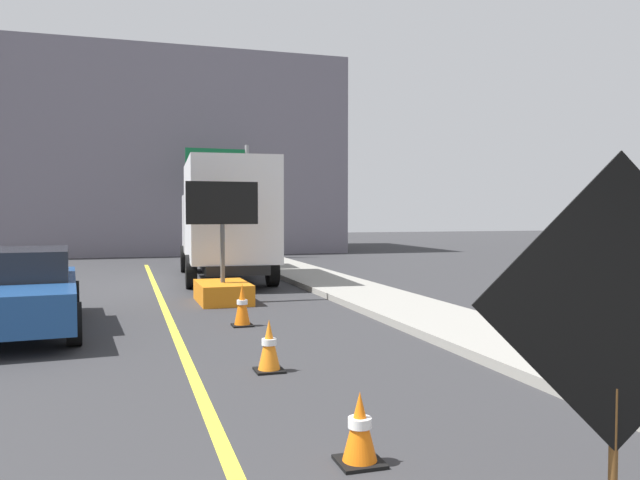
# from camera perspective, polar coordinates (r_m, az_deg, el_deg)

# --- Properties ---
(sidewalk_curb) EXTENTS (1.93, 48.00, 0.14)m
(sidewalk_curb) POSITION_cam_1_polar(r_m,az_deg,el_deg) (9.15, 20.02, -9.88)
(sidewalk_curb) COLOR gray
(sidewalk_curb) RESTS_ON ground
(lane_center_stripe) EXTENTS (0.14, 36.00, 0.01)m
(lane_center_stripe) POSITION_cam_1_polar(r_m,az_deg,el_deg) (7.42, -10.83, -13.21)
(lane_center_stripe) COLOR yellow
(lane_center_stripe) RESTS_ON ground
(roadwork_sign) EXTENTS (1.61, 0.34, 2.33)m
(roadwork_sign) POSITION_cam_1_polar(r_m,az_deg,el_deg) (3.79, 25.18, -5.81)
(roadwork_sign) COLOR #593819
(roadwork_sign) RESTS_ON ground
(arrow_board_trailer) EXTENTS (1.60, 1.81, 2.70)m
(arrow_board_trailer) POSITION_cam_1_polar(r_m,az_deg,el_deg) (14.32, -8.76, -3.67)
(arrow_board_trailer) COLOR orange
(arrow_board_trailer) RESTS_ON ground
(box_truck) EXTENTS (2.77, 7.58, 3.46)m
(box_truck) POSITION_cam_1_polar(r_m,az_deg,el_deg) (19.04, -8.56, 2.01)
(box_truck) COLOR black
(box_truck) RESTS_ON ground
(pickup_car) EXTENTS (2.31, 4.98, 1.38)m
(pickup_car) POSITION_cam_1_polar(r_m,az_deg,el_deg) (11.90, -25.72, -4.08)
(pickup_car) COLOR navy
(pickup_car) RESTS_ON ground
(highway_guide_sign) EXTENTS (2.79, 0.27, 5.00)m
(highway_guide_sign) POSITION_cam_1_polar(r_m,az_deg,el_deg) (28.11, -8.16, 5.33)
(highway_guide_sign) COLOR gray
(highway_guide_sign) RESTS_ON ground
(far_building_block) EXTENTS (19.37, 9.90, 9.70)m
(far_building_block) POSITION_cam_1_polar(r_m,az_deg,el_deg) (34.81, -15.65, 7.06)
(far_building_block) COLOR slate
(far_building_block) RESTS_ON ground
(traffic_cone_near_sign) EXTENTS (0.36, 0.36, 0.58)m
(traffic_cone_near_sign) POSITION_cam_1_polar(r_m,az_deg,el_deg) (5.26, 3.61, -16.61)
(traffic_cone_near_sign) COLOR black
(traffic_cone_near_sign) RESTS_ON ground
(traffic_cone_mid_lane) EXTENTS (0.36, 0.36, 0.66)m
(traffic_cone_mid_lane) POSITION_cam_1_polar(r_m,az_deg,el_deg) (8.10, -4.61, -9.50)
(traffic_cone_mid_lane) COLOR black
(traffic_cone_mid_lane) RESTS_ON ground
(traffic_cone_far_lane) EXTENTS (0.36, 0.36, 0.75)m
(traffic_cone_far_lane) POSITION_cam_1_polar(r_m,az_deg,el_deg) (11.31, -7.03, -5.86)
(traffic_cone_far_lane) COLOR black
(traffic_cone_far_lane) RESTS_ON ground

